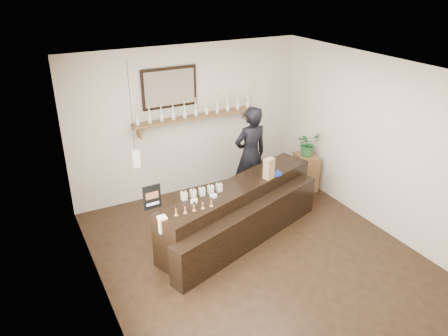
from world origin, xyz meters
TOP-DOWN VIEW (x-y plane):
  - ground at (0.00, 0.00)m, footprint 5.00×5.00m
  - room_shell at (0.00, 0.00)m, footprint 5.00×5.00m
  - back_wall_decor at (-0.15, 2.37)m, footprint 2.66×0.96m
  - counter at (0.07, 0.59)m, footprint 3.11×1.78m
  - promo_sign at (-1.38, 0.62)m, footprint 0.26×0.03m
  - paper_bag at (0.62, 0.68)m, footprint 0.19×0.16m
  - tape_dispenser at (0.80, 0.68)m, footprint 0.13×0.06m
  - side_cabinet at (2.00, 1.44)m, footprint 0.43×0.54m
  - potted_plant at (2.00, 1.44)m, footprint 0.45×0.39m
  - shopkeeper at (0.80, 1.55)m, footprint 0.77×0.53m

SIDE VIEW (x-z plane):
  - ground at x=0.00m, z-range 0.00..0.00m
  - side_cabinet at x=2.00m, z-range 0.00..0.71m
  - counter at x=0.07m, z-range -0.10..0.91m
  - tape_dispenser at x=0.80m, z-range 0.85..0.96m
  - potted_plant at x=2.00m, z-range 0.71..1.19m
  - shopkeeper at x=0.80m, z-range 0.00..2.06m
  - paper_bag at x=0.62m, z-range 0.86..1.21m
  - promo_sign at x=-1.38m, z-range 0.86..1.23m
  - room_shell at x=0.00m, z-range -0.80..4.20m
  - back_wall_decor at x=-0.15m, z-range 0.91..2.60m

